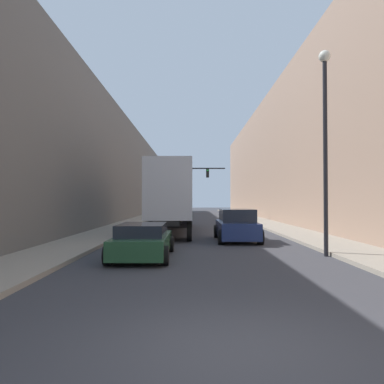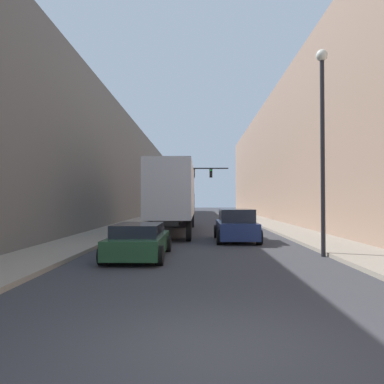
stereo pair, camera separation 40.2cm
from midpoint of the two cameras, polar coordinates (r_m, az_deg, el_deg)
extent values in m
plane|color=#38383D|center=(5.59, 5.21, -23.15)|extent=(200.00, 200.00, 0.00)
cube|color=gray|center=(35.78, 11.17, -4.45)|extent=(2.59, 80.00, 0.15)
cube|color=gray|center=(35.66, -7.79, -4.47)|extent=(2.59, 80.00, 0.15)
cube|color=#997A66|center=(36.98, 17.72, 5.69)|extent=(6.00, 80.00, 13.03)
cube|color=#66605B|center=(36.65, -14.43, 3.81)|extent=(6.00, 80.00, 10.58)
cube|color=silver|center=(23.20, -2.34, 0.15)|extent=(2.41, 10.64, 3.10)
cube|color=black|center=(23.22, -2.34, -4.05)|extent=(1.21, 10.64, 0.24)
cube|color=black|center=(29.97, -1.56, -2.75)|extent=(2.41, 2.91, 2.60)
cylinder|color=black|center=(19.25, -6.24, -5.97)|extent=(0.25, 1.00, 1.00)
cylinder|color=black|center=(19.10, 0.09, -6.01)|extent=(0.25, 1.00, 1.00)
cylinder|color=black|center=(20.44, -5.81, -5.69)|extent=(0.25, 1.00, 1.00)
cylinder|color=black|center=(20.30, 0.15, -5.73)|extent=(0.25, 1.00, 1.00)
cylinder|color=black|center=(30.07, -3.58, -4.27)|extent=(0.25, 1.00, 1.00)
cylinder|color=black|center=(29.97, 0.46, -4.28)|extent=(0.25, 1.00, 1.00)
cube|color=#234C2D|center=(13.84, -7.21, -7.84)|extent=(1.82, 4.47, 0.64)
cube|color=#1E232D|center=(13.57, -7.34, -5.72)|extent=(1.60, 2.46, 0.43)
cylinder|color=black|center=(15.51, -9.74, -7.77)|extent=(0.25, 0.64, 0.64)
cylinder|color=black|center=(15.28, -2.95, -7.89)|extent=(0.25, 0.64, 0.64)
cylinder|color=black|center=(12.44, -12.52, -9.38)|extent=(0.25, 0.64, 0.64)
cylinder|color=black|center=(12.15, -4.02, -9.61)|extent=(0.25, 0.64, 0.64)
cube|color=navy|center=(19.39, 7.30, -5.66)|extent=(1.87, 4.46, 0.79)
cube|color=#1E232D|center=(19.13, 7.37, -3.56)|extent=(1.65, 2.45, 0.65)
cylinder|color=black|center=(20.85, 4.28, -6.02)|extent=(0.25, 0.70, 0.70)
cylinder|color=black|center=(21.04, 9.39, -5.96)|extent=(0.25, 0.70, 0.70)
cylinder|color=black|center=(17.72, 4.85, -6.86)|extent=(0.25, 0.70, 0.70)
cylinder|color=black|center=(17.93, 10.86, -6.78)|extent=(0.25, 0.70, 0.70)
cylinder|color=black|center=(39.27, -4.82, -0.12)|extent=(0.20, 0.20, 5.71)
cube|color=black|center=(39.19, 0.52, 3.62)|extent=(7.31, 0.12, 0.12)
cube|color=black|center=(39.22, -2.16, 2.87)|extent=(0.30, 0.24, 0.90)
sphere|color=gold|center=(39.08, -2.17, 2.89)|extent=(0.18, 0.18, 0.18)
cube|color=black|center=(39.15, 0.52, 2.88)|extent=(0.30, 0.24, 0.90)
sphere|color=gold|center=(39.04, 0.52, 3.30)|extent=(0.18, 0.18, 0.18)
cube|color=black|center=(39.18, 3.19, 2.88)|extent=(0.30, 0.24, 0.90)
sphere|color=green|center=(39.06, 3.20, 3.30)|extent=(0.18, 0.18, 0.18)
cylinder|color=black|center=(14.81, 20.03, 4.98)|extent=(0.16, 0.16, 7.35)
sphere|color=silver|center=(15.68, 19.92, 19.00)|extent=(0.44, 0.44, 0.44)
camera|label=1|loc=(0.20, -89.39, -0.01)|focal=35.00mm
camera|label=2|loc=(0.20, 90.61, 0.01)|focal=35.00mm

